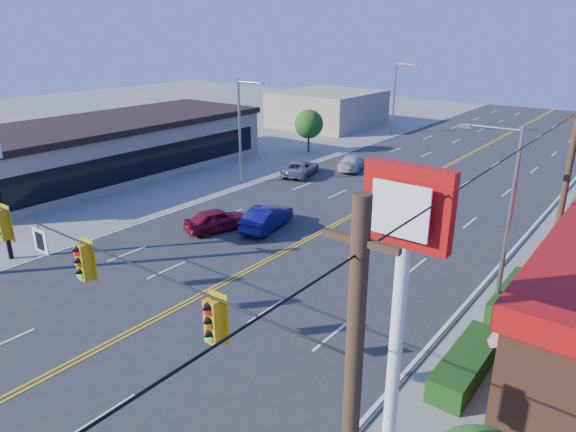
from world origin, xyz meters
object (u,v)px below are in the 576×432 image
Objects in this scene: car_magenta at (217,221)px; car_silver at (300,169)px; signal_span at (22,247)px; kfc_pylon at (403,263)px; car_white at (353,163)px; car_blue at (267,218)px.

car_magenta is 13.46m from car_silver.
signal_span is at bearing 92.23° from car_silver.
car_white is at bearing 122.50° from kfc_pylon.
signal_span is 2.86× the size of kfc_pylon.
kfc_pylon is at bearing 115.60° from car_silver.
car_blue is 0.96× the size of car_silver.
kfc_pylon is 32.15m from car_white.
car_magenta is at bearing 110.37° from signal_span.
car_blue is 15.57m from car_white.
car_magenta is at bearing 89.22° from car_silver.
kfc_pylon is 2.16× the size of car_magenta.
car_magenta is at bearing 31.43° from car_blue.
car_white is at bearing -135.57° from car_silver.
car_blue is 12.35m from car_silver.
kfc_pylon reaches higher than car_magenta.
car_blue reaches higher than car_white.
signal_span reaches higher than car_magenta.
car_blue is at bearing 101.43° from car_silver.
kfc_pylon is at bearing 129.36° from car_blue.
signal_span reaches higher than car_white.
car_blue is (-2.82, 15.47, -4.17)m from signal_span.
car_magenta is 17.28m from car_white.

